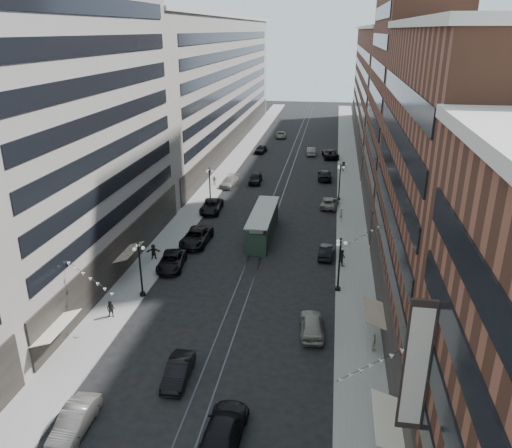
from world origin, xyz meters
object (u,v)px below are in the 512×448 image
Objects in this scene: streetcar at (263,225)px; pedestrian_7 at (342,257)px; pedestrian_2 at (111,309)px; car_extra_2 at (211,206)px; car_5 at (178,371)px; car_4 at (312,325)px; car_9 at (261,149)px; pedestrian_4 at (374,342)px; pedestrian_6 at (215,180)px; pedestrian_9 at (343,166)px; car_extra_1 at (281,135)px; car_7 at (196,237)px; car_1 at (74,421)px; lamppost_se_mid at (340,181)px; lamppost_sw_far at (140,268)px; pedestrian_8 at (341,214)px; car_8 at (229,182)px; car_11 at (329,203)px; pedestrian_5 at (153,252)px; car_extra_0 at (330,153)px; car_2 at (172,261)px; car_14 at (311,151)px; lamppost_sw_mid at (210,185)px; car_13 at (256,178)px; lamppost_se_far at (339,263)px; car_10 at (326,251)px.

streetcar reaches higher than pedestrian_7.
car_extra_2 is (2.13, 28.50, -0.13)m from pedestrian_2.
car_4 is at bearing 37.09° from car_5.
pedestrian_4 is at bearing -67.69° from car_9.
pedestrian_6 is 23.93m from pedestrian_9.
pedestrian_9 reaches higher than car_extra_1.
pedestrian_4 is at bearing -42.33° from car_7.
car_extra_2 is (-8.40, 7.82, -0.72)m from streetcar.
lamppost_se_mid is at bearing 70.02° from car_1.
pedestrian_4 reaches higher than pedestrian_6.
lamppost_sw_far is 3.20× the size of pedestrian_8.
lamppost_sw_far is 1.16× the size of car_1.
car_8 is 21.80m from pedestrian_9.
lamppost_se_mid is 44.68m from car_5.
car_11 is 5.77m from pedestrian_8.
car_1 is at bearing -95.65° from pedestrian_5.
car_extra_0 is (-1.74, 26.92, -2.23)m from lamppost_se_mid.
car_1 is 67.67m from pedestrian_9.
lamppost_se_mid is 4.11m from car_11.
streetcar is 8.30m from car_7.
car_extra_1 is (2.38, 15.88, -0.08)m from car_9.
car_extra_2 is at bearing 20.58° from car_11.
streetcar is at bearing 44.33° from car_2.
car_4 is 0.83× the size of car_extra_2.
lamppost_se_mid reaches higher than pedestrian_7.
car_4 is at bearing -0.32° from pedestrian_2.
car_7 is at bearing 72.67° from car_14.
car_9 is 2.99× the size of pedestrian_6.
lamppost_se_mid reaches higher than streetcar.
pedestrian_2 is at bearing 73.49° from car_14.
car_extra_1 is (-13.99, 67.25, -0.36)m from pedestrian_7.
car_2 is 23.69m from pedestrian_4.
lamppost_sw_mid is 3.20× the size of pedestrian_8.
lamppost_sw_far is at bearing 74.77° from pedestrian_7.
car_14 is (8.07, 21.40, -0.04)m from car_13.
car_2 is 54.55m from car_9.
car_extra_2 is (-1.60, -36.56, 0.03)m from car_9.
lamppost_sw_far is at bearing -98.08° from car_13.
car_11 is (-1.30, -3.07, -2.41)m from lamppost_se_mid.
streetcar is 34.38m from car_1.
streetcar is 2.42× the size of car_11.
car_4 is (-2.14, -35.64, -2.27)m from lamppost_se_mid.
lamppost_se_far is 56.97m from car_14.
car_5 is 2.96× the size of pedestrian_6.
car_extra_0 is 21.53m from car_extra_1.
pedestrian_8 is (17.00, 10.29, 0.14)m from car_7.
car_11 is (17.10, 28.93, -2.41)m from lamppost_sw_far.
car_11 is at bearing 171.86° from pedestrian_6.
lamppost_se_mid is (18.40, 5.00, 0.00)m from lamppost_sw_mid.
car_10 is (0.82, 15.43, -0.13)m from car_4.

